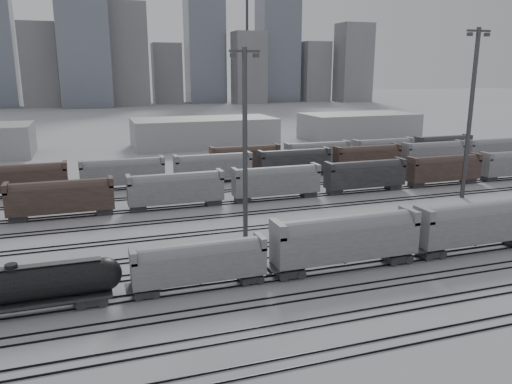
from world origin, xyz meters
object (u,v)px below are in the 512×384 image
object	(u,v)px
hopper_car_a	(199,261)
hopper_car_c	(478,222)
tank_car_b	(14,287)
hopper_car_b	(346,237)
light_mast_c	(245,141)

from	to	relation	value
hopper_car_a	hopper_car_c	distance (m)	33.93
tank_car_b	hopper_car_a	bearing A→B (deg)	-0.00
tank_car_b	hopper_car_c	bearing A→B (deg)	0.00
hopper_car_b	hopper_car_c	bearing A→B (deg)	0.00
hopper_car_c	light_mast_c	distance (m)	29.71
hopper_car_c	light_mast_c	world-z (taller)	light_mast_c
hopper_car_a	hopper_car_b	size ratio (longest dim) A/B	0.80
tank_car_b	light_mast_c	size ratio (longest dim) A/B	0.78
tank_car_b	hopper_car_b	bearing A→B (deg)	0.00
tank_car_b	hopper_car_a	world-z (taller)	hopper_car_a
hopper_car_a	hopper_car_b	bearing A→B (deg)	0.00
hopper_car_b	light_mast_c	distance (m)	17.58
hopper_car_c	light_mast_c	size ratio (longest dim) A/B	0.68
tank_car_b	hopper_car_c	xyz separation A→B (m)	(50.68, 0.00, 0.94)
hopper_car_b	light_mast_c	size ratio (longest dim) A/B	0.69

